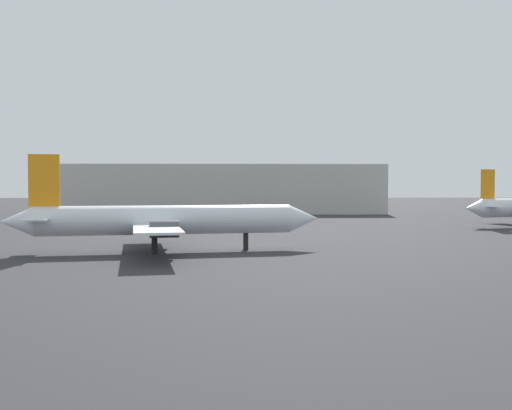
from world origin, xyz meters
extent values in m
cylinder|color=silver|center=(-9.10, 46.90, 3.02)|extent=(23.86, 6.81, 2.76)
cone|color=silver|center=(4.08, 49.20, 3.02)|extent=(3.47, 3.24, 2.76)
cone|color=silver|center=(-22.29, 44.59, 3.02)|extent=(3.47, 3.24, 2.76)
cube|color=silver|center=(-10.27, 46.69, 2.60)|extent=(7.76, 23.10, 0.20)
cube|color=silver|center=(-20.38, 44.93, 3.29)|extent=(3.24, 7.38, 0.14)
cube|color=orange|center=(-19.96, 45.00, 6.75)|extent=(2.72, 0.72, 4.71)
cylinder|color=#4C4C54|center=(-10.32, 51.08, 2.47)|extent=(2.78, 1.95, 1.53)
cylinder|color=#4C4C54|center=(-8.83, 42.56, 2.47)|extent=(2.78, 1.95, 1.53)
cube|color=black|center=(-1.62, 48.21, 0.82)|extent=(0.49, 0.49, 1.64)
cube|color=black|center=(-10.57, 48.37, 0.82)|extent=(0.49, 0.49, 1.64)
cube|color=black|center=(-9.98, 45.02, 0.82)|extent=(0.49, 0.49, 1.64)
cone|color=silver|center=(32.41, 76.18, 2.95)|extent=(3.81, 3.62, 2.84)
cube|color=silver|center=(34.26, 76.73, 3.24)|extent=(3.46, 6.41, 0.12)
cube|color=orange|center=(34.62, 76.84, 6.53)|extent=(2.31, 0.88, 4.31)
cube|color=#B7B7B2|center=(-5.08, 131.13, 5.50)|extent=(71.16, 25.85, 11.01)
camera|label=1|loc=(-2.47, -8.82, 6.24)|focal=41.22mm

